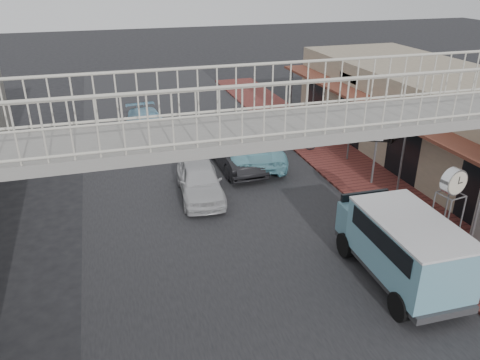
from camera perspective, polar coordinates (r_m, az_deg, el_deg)
ground at (r=15.95m, az=-0.47°, el=-6.90°), size 120.00×120.00×0.00m
road_strip at (r=15.94m, az=-0.47°, el=-6.88°), size 10.00×60.00×0.01m
sidewalk at (r=20.80m, az=14.56°, el=0.29°), size 3.00×40.00×0.10m
shophouse_row at (r=23.43m, az=23.34°, el=6.92°), size 7.20×18.00×4.00m
footbridge at (r=11.09m, az=5.30°, el=-3.20°), size 16.40×2.40×6.34m
white_hatchback at (r=18.41m, az=-4.92°, el=-0.04°), size 1.92×4.12×1.37m
dark_sedan at (r=21.06m, az=-0.67°, el=3.50°), size 1.76×4.62×1.51m
angkot_curb at (r=21.73m, az=1.17°, el=4.18°), size 3.15×5.69×1.51m
angkot_far at (r=25.51m, az=-11.07°, el=6.65°), size 2.29×4.77×1.34m
angkot_van at (r=13.92m, az=19.34°, el=-7.04°), size 2.10×4.40×2.13m
motorcycle_near at (r=24.98m, az=5.51°, el=6.37°), size 1.87×1.02×0.93m
motorcycle_far at (r=23.16m, az=7.45°, el=4.74°), size 1.52×1.04×0.89m
street_clock at (r=14.34m, az=24.50°, el=-0.71°), size 0.81×0.70×3.18m
arrow_sign at (r=19.60m, az=18.37°, el=5.36°), size 1.62×1.12×2.71m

